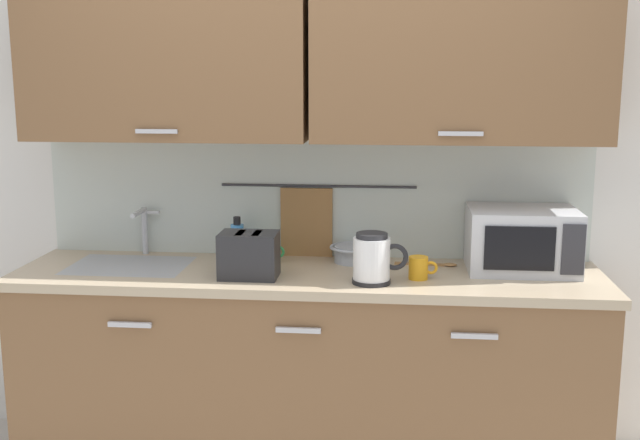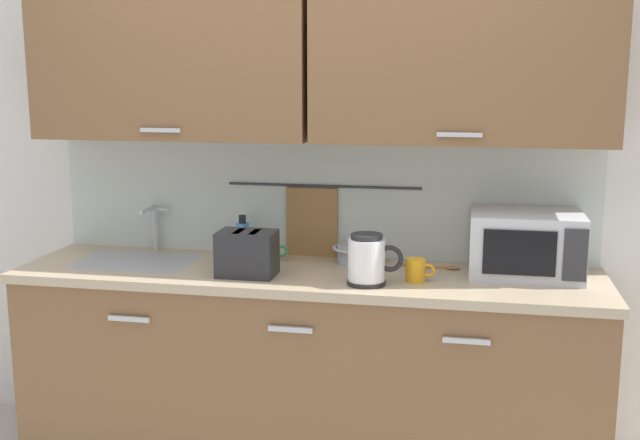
{
  "view_description": "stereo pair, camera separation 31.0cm",
  "coord_description": "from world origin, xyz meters",
  "px_view_note": "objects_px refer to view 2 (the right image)",
  "views": [
    {
      "loc": [
        0.37,
        -2.89,
        1.75
      ],
      "look_at": [
        0.05,
        0.33,
        1.12
      ],
      "focal_mm": 43.2,
      "sensor_mm": 36.0,
      "label": 1
    },
    {
      "loc": [
        0.68,
        -2.85,
        1.75
      ],
      "look_at": [
        0.05,
        0.33,
        1.12
      ],
      "focal_mm": 43.2,
      "sensor_mm": 36.0,
      "label": 2
    }
  ],
  "objects_px": {
    "toaster": "(247,253)",
    "mixing_bowl": "(356,253)",
    "mug_by_kettle": "(416,270)",
    "microwave": "(526,244)",
    "dish_soap_bottle": "(243,239)",
    "mug_near_sink": "(271,251)",
    "electric_kettle": "(368,260)",
    "wooden_spoon": "(436,267)"
  },
  "relations": [
    {
      "from": "electric_kettle",
      "to": "mug_near_sink",
      "type": "distance_m",
      "value": 0.57
    },
    {
      "from": "dish_soap_bottle",
      "to": "mug_by_kettle",
      "type": "relative_size",
      "value": 1.63
    },
    {
      "from": "electric_kettle",
      "to": "toaster",
      "type": "xyz_separation_m",
      "value": [
        -0.52,
        0.04,
        -0.01
      ]
    },
    {
      "from": "microwave",
      "to": "dish_soap_bottle",
      "type": "distance_m",
      "value": 1.27
    },
    {
      "from": "mixing_bowl",
      "to": "mug_by_kettle",
      "type": "relative_size",
      "value": 1.78
    },
    {
      "from": "microwave",
      "to": "dish_soap_bottle",
      "type": "relative_size",
      "value": 2.35
    },
    {
      "from": "mixing_bowl",
      "to": "electric_kettle",
      "type": "bearing_deg",
      "value": -74.1
    },
    {
      "from": "mixing_bowl",
      "to": "mug_by_kettle",
      "type": "xyz_separation_m",
      "value": [
        0.29,
        -0.26,
        0.0
      ]
    },
    {
      "from": "dish_soap_bottle",
      "to": "mug_by_kettle",
      "type": "bearing_deg",
      "value": -18.52
    },
    {
      "from": "mug_by_kettle",
      "to": "wooden_spoon",
      "type": "xyz_separation_m",
      "value": [
        0.07,
        0.23,
        -0.04
      ]
    },
    {
      "from": "microwave",
      "to": "mug_by_kettle",
      "type": "bearing_deg",
      "value": -156.83
    },
    {
      "from": "mug_by_kettle",
      "to": "mixing_bowl",
      "type": "bearing_deg",
      "value": 137.72
    },
    {
      "from": "microwave",
      "to": "mixing_bowl",
      "type": "height_order",
      "value": "microwave"
    },
    {
      "from": "microwave",
      "to": "mixing_bowl",
      "type": "bearing_deg",
      "value": 174.34
    },
    {
      "from": "dish_soap_bottle",
      "to": "mixing_bowl",
      "type": "xyz_separation_m",
      "value": [
        0.53,
        -0.01,
        -0.04
      ]
    },
    {
      "from": "dish_soap_bottle",
      "to": "toaster",
      "type": "xyz_separation_m",
      "value": [
        0.11,
        -0.32,
        0.01
      ]
    },
    {
      "from": "toaster",
      "to": "wooden_spoon",
      "type": "bearing_deg",
      "value": 19.44
    },
    {
      "from": "mug_by_kettle",
      "to": "wooden_spoon",
      "type": "distance_m",
      "value": 0.25
    },
    {
      "from": "dish_soap_bottle",
      "to": "mixing_bowl",
      "type": "distance_m",
      "value": 0.53
    },
    {
      "from": "microwave",
      "to": "toaster",
      "type": "bearing_deg",
      "value": -168.66
    },
    {
      "from": "electric_kettle",
      "to": "mug_near_sink",
      "type": "bearing_deg",
      "value": 147.82
    },
    {
      "from": "electric_kettle",
      "to": "mixing_bowl",
      "type": "xyz_separation_m",
      "value": [
        -0.1,
        0.34,
        -0.06
      ]
    },
    {
      "from": "mug_by_kettle",
      "to": "microwave",
      "type": "bearing_deg",
      "value": 23.17
    },
    {
      "from": "microwave",
      "to": "mixing_bowl",
      "type": "xyz_separation_m",
      "value": [
        -0.73,
        0.07,
        -0.09
      ]
    },
    {
      "from": "mixing_bowl",
      "to": "dish_soap_bottle",
      "type": "bearing_deg",
      "value": 178.57
    },
    {
      "from": "electric_kettle",
      "to": "toaster",
      "type": "distance_m",
      "value": 0.52
    },
    {
      "from": "electric_kettle",
      "to": "dish_soap_bottle",
      "type": "distance_m",
      "value": 0.73
    },
    {
      "from": "wooden_spoon",
      "to": "mug_near_sink",
      "type": "bearing_deg",
      "value": -179.05
    },
    {
      "from": "mug_near_sink",
      "to": "wooden_spoon",
      "type": "bearing_deg",
      "value": 0.95
    },
    {
      "from": "toaster",
      "to": "mixing_bowl",
      "type": "bearing_deg",
      "value": 35.87
    },
    {
      "from": "mug_near_sink",
      "to": "toaster",
      "type": "relative_size",
      "value": 0.47
    },
    {
      "from": "microwave",
      "to": "mug_near_sink",
      "type": "bearing_deg",
      "value": 178.37
    },
    {
      "from": "mug_near_sink",
      "to": "toaster",
      "type": "distance_m",
      "value": 0.27
    },
    {
      "from": "dish_soap_bottle",
      "to": "mug_near_sink",
      "type": "height_order",
      "value": "dish_soap_bottle"
    },
    {
      "from": "electric_kettle",
      "to": "toaster",
      "type": "relative_size",
      "value": 0.89
    },
    {
      "from": "electric_kettle",
      "to": "mixing_bowl",
      "type": "distance_m",
      "value": 0.36
    },
    {
      "from": "electric_kettle",
      "to": "toaster",
      "type": "bearing_deg",
      "value": 175.45
    },
    {
      "from": "toaster",
      "to": "mug_near_sink",
      "type": "bearing_deg",
      "value": 82.39
    },
    {
      "from": "dish_soap_bottle",
      "to": "wooden_spoon",
      "type": "relative_size",
      "value": 0.71
    },
    {
      "from": "mixing_bowl",
      "to": "toaster",
      "type": "relative_size",
      "value": 0.84
    },
    {
      "from": "dish_soap_bottle",
      "to": "wooden_spoon",
      "type": "distance_m",
      "value": 0.9
    },
    {
      "from": "microwave",
      "to": "mug_near_sink",
      "type": "height_order",
      "value": "microwave"
    }
  ]
}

